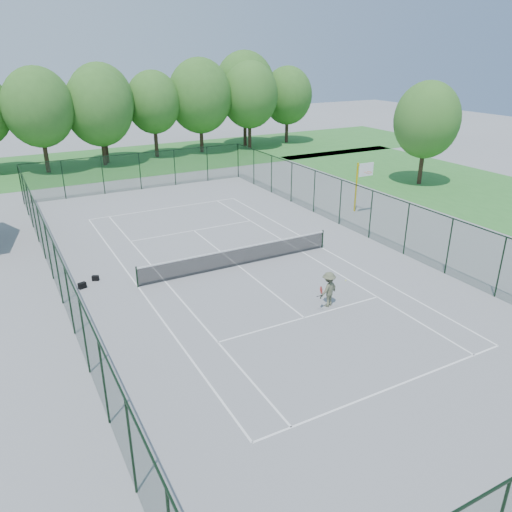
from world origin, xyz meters
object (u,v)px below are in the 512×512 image
object	(u,v)px
sports_bag_a	(82,286)
tennis_player	(328,289)
basketball_goal	(362,177)
tennis_net	(238,256)

from	to	relation	value
sports_bag_a	tennis_player	world-z (taller)	tennis_player
sports_bag_a	basketball_goal	bearing A→B (deg)	-7.16
basketball_goal	tennis_net	bearing A→B (deg)	-159.93
basketball_goal	sports_bag_a	xyz separation A→B (m)	(-19.64, -3.11, -2.42)
sports_bag_a	tennis_player	xyz separation A→B (m)	(9.47, -7.14, 0.68)
basketball_goal	tennis_player	bearing A→B (deg)	-134.79
tennis_net	basketball_goal	distance (m)	12.65
basketball_goal	tennis_player	size ratio (longest dim) A/B	1.67
tennis_player	tennis_net	bearing A→B (deg)	104.64
tennis_player	sports_bag_a	bearing A→B (deg)	142.99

